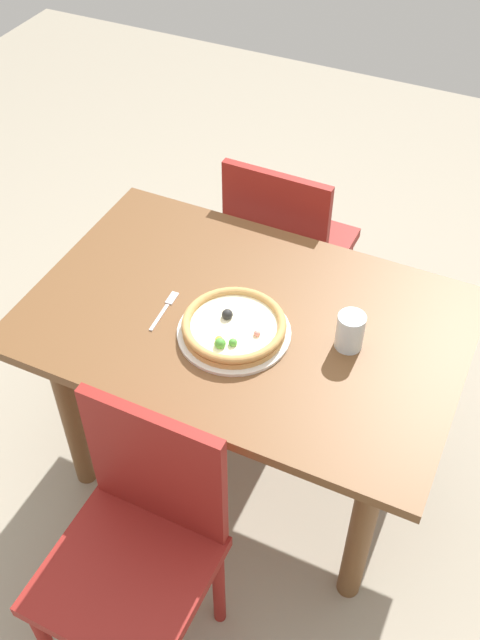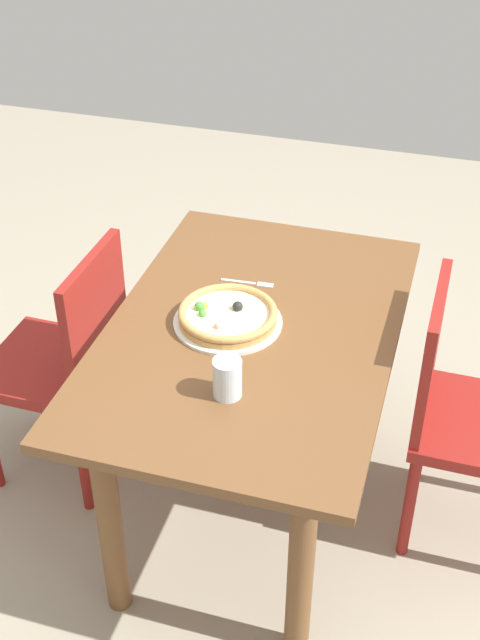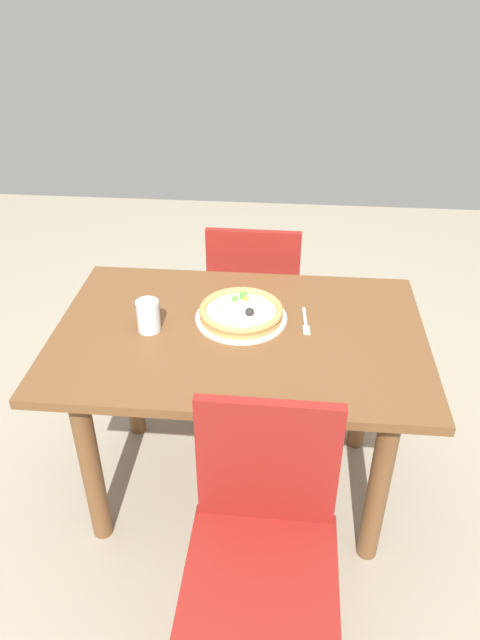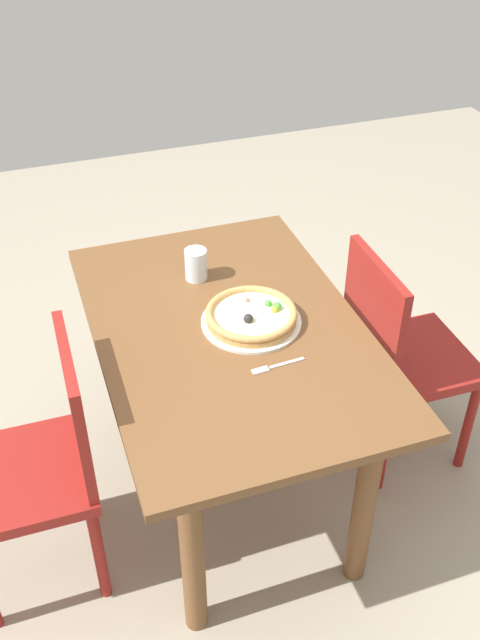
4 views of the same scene
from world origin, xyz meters
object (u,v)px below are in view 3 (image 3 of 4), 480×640
(plate, at_px, (241,318))
(pizza, at_px, (241,311))
(chair_near, at_px, (255,301))
(drinking_glass, at_px, (148,316))
(dining_table, at_px, (239,362))
(chair_far, at_px, (263,544))
(fork, at_px, (306,323))

(plate, xyz_separation_m, pizza, (-0.00, -0.00, 0.03))
(chair_near, bearing_deg, drinking_glass, -115.23)
(dining_table, height_order, chair_near, chair_near)
(chair_far, height_order, pizza, chair_far)
(chair_near, relative_size, drinking_glass, 8.04)
(chair_far, xyz_separation_m, pizza, (0.12, -0.69, 0.29))
(dining_table, relative_size, pizza, 4.29)
(dining_table, distance_m, plate, 0.15)
(chair_far, xyz_separation_m, plate, (0.12, -0.69, 0.26))
(pizza, bearing_deg, fork, 177.49)
(fork, distance_m, drinking_glass, 0.53)
(plate, relative_size, fork, 1.90)
(dining_table, bearing_deg, chair_near, -91.08)
(chair_near, distance_m, chair_far, 1.25)
(pizza, height_order, drinking_glass, drinking_glass)
(chair_far, distance_m, drinking_glass, 0.80)
(pizza, xyz_separation_m, fork, (-0.22, 0.01, -0.03))
(chair_near, relative_size, fork, 5.29)
(chair_near, height_order, pizza, chair_near)
(dining_table, xyz_separation_m, fork, (-0.22, -0.06, 0.13))
(dining_table, bearing_deg, drinking_glass, 3.40)
(dining_table, bearing_deg, pizza, -88.69)
(chair_near, distance_m, pizza, 0.62)
(dining_table, bearing_deg, chair_far, 100.87)
(pizza, distance_m, drinking_glass, 0.31)
(dining_table, xyz_separation_m, pizza, (0.00, -0.07, 0.16))
(dining_table, distance_m, fork, 0.26)
(plate, distance_m, drinking_glass, 0.31)
(chair_far, relative_size, plate, 2.79)
(pizza, height_order, fork, pizza)
(pizza, relative_size, fork, 1.73)
(plate, height_order, fork, plate)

